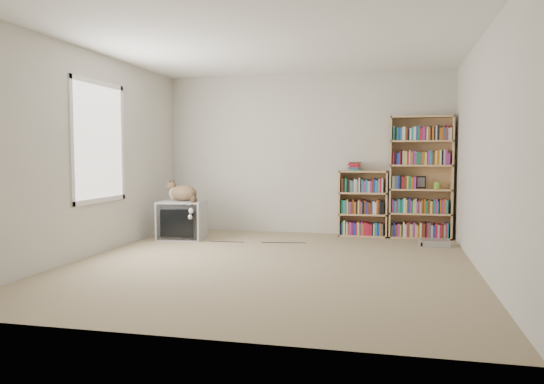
% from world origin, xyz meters
% --- Properties ---
extents(floor, '(4.50, 5.00, 0.01)m').
position_xyz_m(floor, '(0.00, 0.00, 0.00)').
color(floor, '#988A67').
rests_on(floor, ground).
extents(wall_back, '(4.50, 0.02, 2.50)m').
position_xyz_m(wall_back, '(0.00, 2.50, 1.25)').
color(wall_back, beige).
rests_on(wall_back, floor).
extents(wall_front, '(4.50, 0.02, 2.50)m').
position_xyz_m(wall_front, '(0.00, -2.50, 1.25)').
color(wall_front, beige).
rests_on(wall_front, floor).
extents(wall_left, '(0.02, 5.00, 2.50)m').
position_xyz_m(wall_left, '(-2.25, 0.00, 1.25)').
color(wall_left, beige).
rests_on(wall_left, floor).
extents(wall_right, '(0.02, 5.00, 2.50)m').
position_xyz_m(wall_right, '(2.25, 0.00, 1.25)').
color(wall_right, beige).
rests_on(wall_right, floor).
extents(ceiling, '(4.50, 5.00, 0.02)m').
position_xyz_m(ceiling, '(0.00, 0.00, 2.50)').
color(ceiling, white).
rests_on(ceiling, wall_back).
extents(window, '(0.02, 1.22, 1.52)m').
position_xyz_m(window, '(-2.24, 0.20, 1.40)').
color(window, white).
rests_on(window, wall_left).
extents(crt_tv, '(0.71, 0.65, 0.56)m').
position_xyz_m(crt_tv, '(-1.68, 1.50, 0.28)').
color(crt_tv, '#A6A6A9').
rests_on(crt_tv, floor).
extents(cat, '(0.62, 0.55, 0.51)m').
position_xyz_m(cat, '(-1.63, 1.47, 0.64)').
color(cat, '#342715').
rests_on(cat, crt_tv).
extents(bookcase_tall, '(0.90, 0.30, 1.81)m').
position_xyz_m(bookcase_tall, '(1.75, 2.36, 0.86)').
color(bookcase_tall, tan).
rests_on(bookcase_tall, floor).
extents(bookcase_short, '(0.73, 0.30, 1.00)m').
position_xyz_m(bookcase_short, '(0.91, 2.36, 0.47)').
color(bookcase_short, tan).
rests_on(bookcase_short, floor).
extents(book_stack, '(0.19, 0.24, 0.13)m').
position_xyz_m(book_stack, '(0.77, 2.34, 1.07)').
color(book_stack, '#B01731').
rests_on(book_stack, bookcase_short).
extents(green_mug, '(0.09, 0.09, 0.10)m').
position_xyz_m(green_mug, '(1.98, 2.34, 0.79)').
color(green_mug, '#70B934').
rests_on(green_mug, bookcase_tall).
extents(framed_print, '(0.14, 0.05, 0.18)m').
position_xyz_m(framed_print, '(1.76, 2.44, 0.83)').
color(framed_print, black).
rests_on(framed_print, bookcase_tall).
extents(dvd_player, '(0.42, 0.34, 0.09)m').
position_xyz_m(dvd_player, '(1.91, 1.65, 0.04)').
color(dvd_player, '#B8B7BC').
rests_on(dvd_player, floor).
extents(wall_outlet, '(0.01, 0.08, 0.13)m').
position_xyz_m(wall_outlet, '(-2.24, 1.84, 0.32)').
color(wall_outlet, silver).
rests_on(wall_outlet, wall_left).
extents(floor_cables, '(1.20, 0.70, 0.01)m').
position_xyz_m(floor_cables, '(-0.38, 1.63, 0.00)').
color(floor_cables, black).
rests_on(floor_cables, floor).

